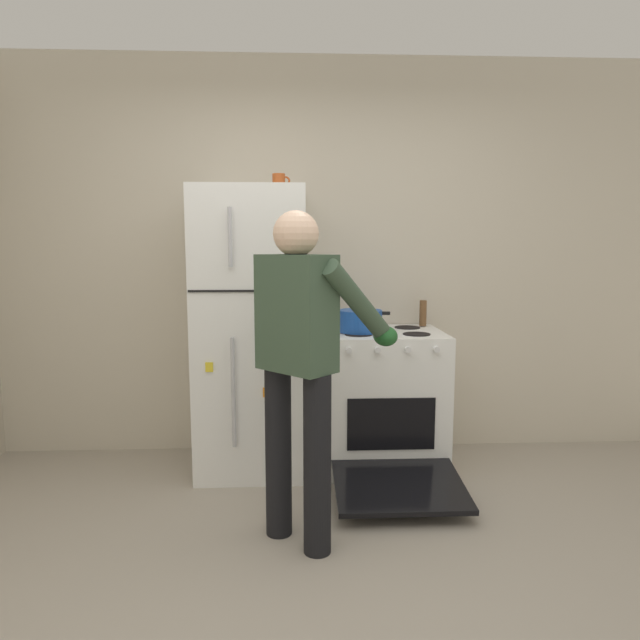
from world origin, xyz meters
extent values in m
plane|color=#9E9384|center=(0.00, 0.00, 0.00)|extent=(8.00, 8.00, 0.00)
cube|color=beige|center=(0.00, 1.95, 1.35)|extent=(6.00, 0.10, 2.70)
cube|color=white|center=(-0.38, 1.57, 0.90)|extent=(0.68, 0.68, 1.79)
cube|color=black|center=(-0.38, 1.23, 1.18)|extent=(0.67, 0.01, 0.01)
cylinder|color=#B7B7BC|center=(-0.47, 1.20, 0.59)|extent=(0.02, 0.02, 0.65)
cylinder|color=#B7B7BC|center=(-0.47, 1.20, 1.49)|extent=(0.02, 0.02, 0.34)
cube|color=yellow|center=(-0.61, 1.22, 0.74)|extent=(0.04, 0.01, 0.06)
cube|color=orange|center=(-0.28, 1.22, 0.59)|extent=(0.04, 0.01, 0.06)
cube|color=white|center=(0.47, 1.57, 0.45)|extent=(0.76, 0.64, 0.89)
cube|color=black|center=(0.47, 1.25, 0.37)|extent=(0.53, 0.01, 0.32)
cylinder|color=black|center=(0.29, 1.43, 0.89)|extent=(0.17, 0.17, 0.01)
cylinder|color=black|center=(0.65, 1.43, 0.89)|extent=(0.17, 0.17, 0.01)
cylinder|color=black|center=(0.29, 1.71, 0.89)|extent=(0.17, 0.17, 0.01)
cylinder|color=black|center=(0.65, 1.71, 0.89)|extent=(0.17, 0.17, 0.01)
cylinder|color=silver|center=(0.21, 1.23, 0.83)|extent=(0.04, 0.03, 0.04)
cylinder|color=silver|center=(0.38, 1.23, 0.83)|extent=(0.04, 0.03, 0.04)
cylinder|color=silver|center=(0.56, 1.23, 0.83)|extent=(0.04, 0.03, 0.04)
cylinder|color=silver|center=(0.73, 1.23, 0.83)|extent=(0.04, 0.03, 0.04)
cube|color=black|center=(0.47, 0.97, 0.11)|extent=(0.72, 0.57, 0.09)
cylinder|color=black|center=(-0.19, 0.68, 0.43)|extent=(0.13, 0.13, 0.86)
cylinder|color=black|center=(-0.01, 0.50, 0.43)|extent=(0.13, 0.13, 0.86)
cube|color=#384C38|center=(-0.10, 0.59, 1.13)|extent=(0.40, 0.40, 0.54)
sphere|color=beige|center=(-0.10, 0.59, 1.49)|extent=(0.21, 0.21, 0.21)
sphere|color=#2E2E2E|center=(-0.10, 0.59, 1.46)|extent=(0.15, 0.15, 0.15)
cylinder|color=#384C38|center=(-0.09, 0.89, 1.17)|extent=(0.41, 0.41, 0.43)
cylinder|color=#384C38|center=(0.19, 0.60, 1.17)|extent=(0.41, 0.41, 0.43)
ellipsoid|color=#1E5123|center=(0.06, 1.04, 0.99)|extent=(0.12, 0.18, 0.10)
ellipsoid|color=#1E5123|center=(0.34, 0.76, 0.99)|extent=(0.12, 0.18, 0.10)
cylinder|color=#19479E|center=(0.31, 1.52, 0.97)|extent=(0.28, 0.28, 0.14)
cube|color=black|center=(0.14, 1.52, 1.01)|extent=(0.05, 0.03, 0.02)
cube|color=black|center=(0.47, 1.52, 1.01)|extent=(0.05, 0.03, 0.02)
cylinder|color=#B24C1E|center=(-0.20, 1.62, 1.84)|extent=(0.08, 0.08, 0.10)
torus|color=#B24C1E|center=(-0.16, 1.62, 1.84)|extent=(0.06, 0.01, 0.06)
cylinder|color=brown|center=(0.77, 1.77, 0.98)|extent=(0.05, 0.05, 0.17)
camera|label=1|loc=(-0.11, -1.97, 1.44)|focal=31.32mm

